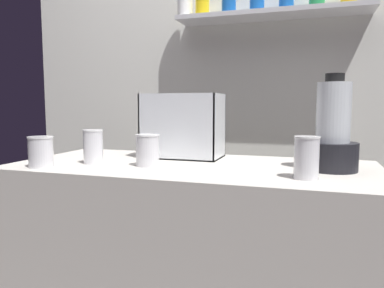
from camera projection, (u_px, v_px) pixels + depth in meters
name	position (u px, v px, depth m)	size (l,w,h in m)	color
counter	(192.00, 274.00, 1.49)	(1.40, 0.64, 0.90)	beige
back_wall_unit	(234.00, 82.00, 2.13)	(2.60, 0.24, 2.50)	silver
carrot_display_bin	(182.00, 138.00, 1.63)	(0.34, 0.20, 0.28)	white
blender_pitcher	(333.00, 135.00, 1.30)	(0.18, 0.18, 0.34)	black
juice_cup_beet_far_left	(41.00, 154.00, 1.37)	(0.09, 0.09, 0.11)	white
juice_cup_orange_left	(93.00, 148.00, 1.46)	(0.08, 0.08, 0.13)	white
juice_cup_beet_middle	(148.00, 152.00, 1.40)	(0.09, 0.09, 0.12)	white
juice_cup_mango_right	(306.00, 160.00, 1.15)	(0.08, 0.08, 0.13)	white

